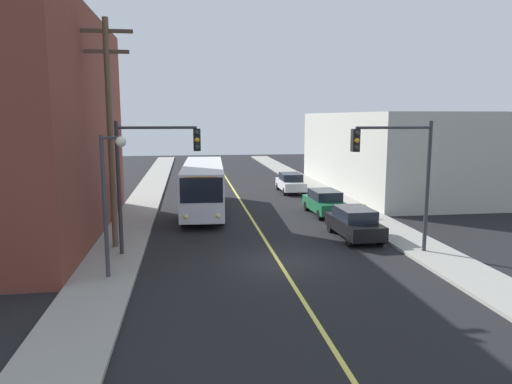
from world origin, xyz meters
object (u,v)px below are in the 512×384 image
(city_bus, at_px, (203,185))
(parked_car_green, at_px, (325,202))
(parked_car_white, at_px, (291,182))
(traffic_signal_right_corner, at_px, (397,162))
(parked_car_black, at_px, (354,223))
(utility_pole_near, at_px, (110,125))
(traffic_signal_left_corner, at_px, (153,162))
(fire_hydrant, at_px, (364,211))
(street_lamp_left, at_px, (110,185))

(city_bus, distance_m, parked_car_green, 8.16)
(parked_car_white, relative_size, traffic_signal_right_corner, 0.73)
(parked_car_black, height_order, parked_car_white, same)
(parked_car_green, height_order, utility_pole_near, utility_pole_near)
(utility_pole_near, bearing_deg, traffic_signal_left_corner, -34.07)
(parked_car_white, distance_m, fire_hydrant, 11.55)
(city_bus, bearing_deg, street_lamp_left, -106.41)
(parked_car_black, bearing_deg, utility_pole_near, -178.21)
(parked_car_green, xyz_separation_m, street_lamp_left, (-11.70, -11.07, 2.90))
(traffic_signal_right_corner, bearing_deg, fire_hydrant, 79.18)
(parked_car_white, bearing_deg, fire_hydrant, -79.02)
(parked_car_black, bearing_deg, city_bus, 131.97)
(city_bus, height_order, utility_pole_near, utility_pole_near)
(parked_car_green, bearing_deg, utility_pole_near, -151.96)
(parked_car_white, height_order, fire_hydrant, parked_car_white)
(utility_pole_near, relative_size, traffic_signal_left_corner, 1.77)
(parked_car_white, relative_size, fire_hydrant, 5.25)
(parked_car_black, xyz_separation_m, traffic_signal_left_corner, (-10.10, -1.74, 3.46))
(parked_car_black, distance_m, street_lamp_left, 12.85)
(parked_car_green, relative_size, fire_hydrant, 5.30)
(traffic_signal_right_corner, bearing_deg, traffic_signal_left_corner, 172.28)
(parked_car_green, relative_size, utility_pole_near, 0.42)
(parked_car_white, bearing_deg, traffic_signal_right_corner, -87.69)
(fire_hydrant, bearing_deg, parked_car_black, -116.59)
(city_bus, xyz_separation_m, traffic_signal_right_corner, (8.31, -11.64, 2.49))
(traffic_signal_left_corner, bearing_deg, parked_car_black, 9.76)
(traffic_signal_right_corner, bearing_deg, city_bus, 125.53)
(parked_car_black, relative_size, parked_car_green, 1.00)
(street_lamp_left, bearing_deg, traffic_signal_right_corner, 7.90)
(fire_hydrant, bearing_deg, traffic_signal_left_corner, -153.70)
(parked_car_white, relative_size, traffic_signal_left_corner, 0.73)
(parked_car_white, bearing_deg, street_lamp_left, -119.18)
(parked_car_green, xyz_separation_m, parked_car_white, (-0.22, 9.48, 0.00))
(utility_pole_near, xyz_separation_m, street_lamp_left, (0.59, -4.52, -2.22))
(parked_car_black, relative_size, traffic_signal_left_corner, 0.74)
(traffic_signal_left_corner, xyz_separation_m, fire_hydrant, (12.26, 6.06, -3.72))
(parked_car_black, height_order, traffic_signal_left_corner, traffic_signal_left_corner)
(parked_car_green, bearing_deg, traffic_signal_left_corner, -142.45)
(parked_car_green, height_order, traffic_signal_right_corner, traffic_signal_right_corner)
(city_bus, height_order, parked_car_black, city_bus)
(parked_car_black, xyz_separation_m, parked_car_green, (0.19, 6.17, 0.00))
(utility_pole_near, distance_m, fire_hydrant, 15.96)
(city_bus, xyz_separation_m, traffic_signal_left_corner, (-2.51, -10.17, 2.49))
(parked_car_green, distance_m, street_lamp_left, 16.37)
(street_lamp_left, bearing_deg, utility_pole_near, 97.48)
(city_bus, height_order, fire_hydrant, city_bus)
(parked_car_black, xyz_separation_m, utility_pole_near, (-12.11, -0.38, 5.12))
(parked_car_green, height_order, street_lamp_left, street_lamp_left)
(city_bus, distance_m, street_lamp_left, 14.04)
(utility_pole_near, bearing_deg, traffic_signal_right_corner, -12.42)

